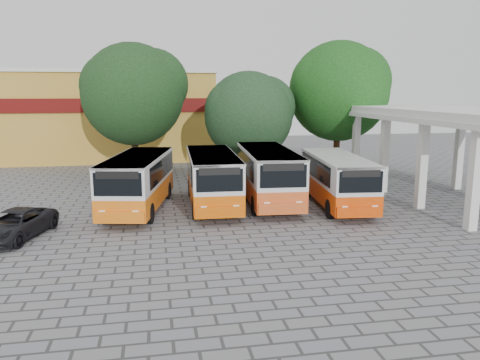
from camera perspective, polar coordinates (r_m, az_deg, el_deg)
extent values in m
plane|color=slate|center=(23.19, 6.48, -5.32)|extent=(90.00, 90.00, 0.00)
cube|color=silver|center=(24.00, 26.69, 0.26)|extent=(0.45, 0.45, 5.00)
cube|color=silver|center=(35.13, 13.95, 4.08)|extent=(0.45, 0.45, 5.00)
cube|color=silver|center=(37.61, 21.35, 4.08)|extent=(0.45, 0.45, 5.00)
cube|color=silver|center=(30.53, 23.81, 7.61)|extent=(6.60, 15.60, 0.40)
cube|color=silver|center=(30.55, 23.76, 6.96)|extent=(6.80, 15.80, 0.30)
cube|color=#B98B2E|center=(47.58, -15.85, 7.47)|extent=(20.00, 10.00, 8.00)
cube|color=#590C0A|center=(42.46, -16.56, 8.71)|extent=(20.00, 0.20, 1.20)
cube|color=silver|center=(47.55, -16.11, 12.46)|extent=(20.40, 10.40, 0.30)
cube|color=orange|center=(26.07, -12.21, -1.59)|extent=(3.99, 8.54, 1.08)
cube|color=silver|center=(25.83, -12.32, 1.22)|extent=(3.99, 8.54, 1.51)
cube|color=silver|center=(25.73, -12.38, 2.74)|extent=(4.04, 8.55, 0.12)
cube|color=black|center=(25.91, -15.09, 1.16)|extent=(1.34, 6.66, 1.08)
cube|color=black|center=(25.81, -9.54, 1.35)|extent=(1.34, 6.66, 1.08)
cube|color=black|center=(21.77, -12.66, -0.51)|extent=(2.18, 0.47, 1.08)
cube|color=black|center=(21.69, -12.70, 0.61)|extent=(1.93, 0.43, 0.35)
cylinder|color=black|center=(23.64, -15.05, -4.02)|extent=(0.29, 1.03, 1.03)
cylinder|color=black|center=(23.55, -9.65, -3.86)|extent=(0.29, 1.03, 1.03)
cylinder|color=black|center=(28.83, -14.22, -1.35)|extent=(0.29, 1.03, 1.03)
cylinder|color=black|center=(28.75, -9.81, -1.20)|extent=(0.29, 1.03, 1.03)
cube|color=#D05000|center=(26.40, -3.38, -1.19)|extent=(2.78, 8.36, 1.09)
cube|color=silver|center=(26.16, -3.41, 1.60)|extent=(2.78, 8.36, 1.52)
cube|color=silver|center=(26.06, -3.43, 3.12)|extent=(2.83, 8.36, 0.12)
cube|color=black|center=(26.04, -6.17, 1.55)|extent=(0.30, 6.83, 1.09)
cube|color=black|center=(26.34, -0.69, 1.72)|extent=(0.30, 6.83, 1.09)
cube|color=black|center=(22.10, -2.10, -0.04)|extent=(2.23, 0.13, 1.09)
cube|color=black|center=(22.02, -2.11, 1.07)|extent=(1.97, 0.13, 0.35)
cylinder|color=black|center=(23.78, -5.26, -3.60)|extent=(0.29, 1.03, 1.03)
cylinder|color=black|center=(24.06, 0.06, -3.38)|extent=(0.29, 1.03, 1.03)
cylinder|color=black|center=(29.00, -6.21, -1.00)|extent=(0.29, 1.03, 1.03)
cylinder|color=black|center=(29.24, -1.84, -0.84)|extent=(0.29, 1.03, 1.03)
cube|color=#CE4F19|center=(27.18, 3.40, -0.77)|extent=(3.12, 8.72, 1.13)
cube|color=silver|center=(26.94, 3.43, 2.04)|extent=(3.12, 8.72, 1.58)
cube|color=silver|center=(26.84, 3.45, 3.57)|extent=(3.17, 8.73, 0.13)
cube|color=black|center=(26.66, 0.70, 2.00)|extent=(0.51, 7.06, 1.13)
cube|color=black|center=(27.28, 6.10, 2.14)|extent=(0.51, 7.06, 1.13)
cube|color=black|center=(22.83, 6.00, 0.46)|extent=(2.30, 0.20, 1.13)
cube|color=black|center=(22.76, 6.02, 1.58)|extent=(2.04, 0.19, 0.36)
cylinder|color=black|center=(24.37, 2.29, -3.16)|extent=(0.30, 1.07, 1.07)
cylinder|color=black|center=(24.96, 7.49, -2.91)|extent=(0.30, 1.07, 1.07)
cylinder|color=black|center=(29.70, -0.05, -0.62)|extent=(0.30, 1.07, 1.07)
cylinder|color=black|center=(30.19, 4.28, -0.46)|extent=(0.30, 1.07, 1.07)
cube|color=#D63A00|center=(26.92, 11.69, -1.27)|extent=(3.14, 8.06, 1.03)
cube|color=silver|center=(26.69, 11.79, 1.33)|extent=(3.14, 8.06, 1.44)
cube|color=silver|center=(26.59, 11.85, 2.74)|extent=(3.18, 8.06, 0.12)
cube|color=black|center=(26.26, 9.37, 1.30)|extent=(0.70, 6.46, 1.03)
cube|color=black|center=(27.16, 14.14, 1.42)|extent=(0.70, 6.46, 1.03)
cube|color=black|center=(23.14, 15.45, -0.23)|extent=(2.11, 0.26, 1.03)
cube|color=black|center=(23.07, 15.50, 0.78)|extent=(1.86, 0.25, 0.33)
cylinder|color=black|center=(24.31, 11.58, -3.52)|extent=(0.28, 0.98, 0.98)
cylinder|color=black|center=(25.17, 16.07, -3.24)|extent=(0.28, 0.98, 0.98)
cylinder|color=black|center=(28.98, 7.84, -1.10)|extent=(0.28, 0.98, 0.98)
cylinder|color=black|center=(29.71, 11.73, -0.93)|extent=(0.28, 0.98, 0.98)
cylinder|color=#2F2214|center=(36.35, -12.69, 4.04)|extent=(0.50, 0.50, 4.62)
sphere|color=black|center=(36.12, -12.95, 10.14)|extent=(7.55, 7.55, 7.55)
sphere|color=black|center=(36.39, -10.55, 11.43)|extent=(5.29, 5.29, 5.29)
sphere|color=black|center=(36.00, -15.14, 10.95)|extent=(4.91, 4.91, 4.91)
cylinder|color=black|center=(34.82, 1.02, 3.16)|extent=(0.43, 0.43, 3.59)
sphere|color=black|center=(34.56, 1.04, 7.83)|extent=(6.48, 6.48, 6.48)
sphere|color=black|center=(35.10, 3.04, 8.92)|extent=(4.54, 4.54, 4.54)
sphere|color=black|center=(34.13, -0.78, 8.61)|extent=(4.21, 4.21, 4.21)
cylinder|color=#482A13|center=(37.97, 11.70, 4.47)|extent=(0.50, 0.50, 4.77)
sphere|color=#10450D|center=(37.76, 11.94, 10.53)|extent=(7.73, 7.73, 7.73)
sphere|color=#10450D|center=(38.65, 13.98, 11.59)|extent=(5.41, 5.41, 5.41)
sphere|color=#10450D|center=(37.09, 10.12, 11.49)|extent=(5.02, 5.02, 5.02)
imported|color=black|center=(22.90, -25.82, -4.93)|extent=(3.31, 4.92, 1.25)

